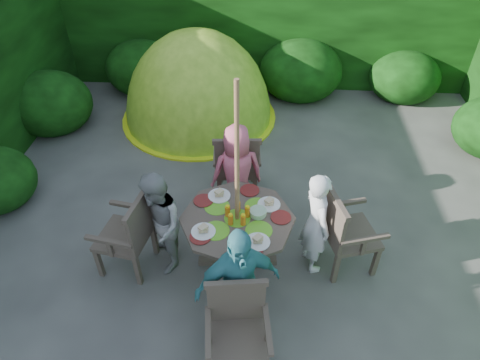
# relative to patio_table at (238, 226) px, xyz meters

# --- Properties ---
(ground) EXTENTS (60.00, 60.00, 0.00)m
(ground) POSITION_rel_patio_table_xyz_m (0.22, 0.62, -0.58)
(ground) COLOR #44423D
(ground) RESTS_ON ground
(hedge_enclosure) EXTENTS (9.00, 9.00, 2.50)m
(hedge_enclosure) POSITION_rel_patio_table_xyz_m (0.22, 1.96, 0.67)
(hedge_enclosure) COLOR black
(hedge_enclosure) RESTS_ON ground
(patio_table) EXTENTS (1.26, 1.26, 0.82)m
(patio_table) POSITION_rel_patio_table_xyz_m (0.00, 0.00, 0.00)
(patio_table) COLOR #3F3329
(patio_table) RESTS_ON ground
(parasol_pole) EXTENTS (0.05, 0.05, 2.20)m
(parasol_pole) POSITION_rel_patio_table_xyz_m (-0.00, -0.00, 0.52)
(parasol_pole) COLOR brown
(parasol_pole) RESTS_ON ground
(garden_chair_right) EXTENTS (0.65, 0.69, 0.96)m
(garden_chair_right) POSITION_rel_patio_table_xyz_m (1.09, 0.07, -0.06)
(garden_chair_right) COLOR #3F3329
(garden_chair_right) RESTS_ON ground
(garden_chair_left) EXTENTS (0.60, 0.65, 0.94)m
(garden_chair_left) POSITION_rel_patio_table_xyz_m (-1.10, -0.11, -0.07)
(garden_chair_left) COLOR #3F3329
(garden_chair_left) RESTS_ON ground
(garden_chair_back) EXTENTS (0.61, 0.55, 0.95)m
(garden_chair_back) POSITION_rel_patio_table_xyz_m (-0.09, 1.09, -0.07)
(garden_chair_back) COLOR #3F3329
(garden_chair_back) RESTS_ON ground
(garden_chair_front) EXTENTS (0.59, 0.54, 0.88)m
(garden_chair_front) POSITION_rel_patio_table_xyz_m (0.08, -1.10, -0.11)
(garden_chair_front) COLOR #3F3329
(garden_chair_front) RESTS_ON ground
(child_right) EXTENTS (0.42, 0.51, 1.22)m
(child_right) POSITION_rel_patio_table_xyz_m (0.79, 0.06, 0.03)
(child_right) COLOR white
(child_right) RESTS_ON ground
(child_left) EXTENTS (0.65, 0.72, 1.20)m
(child_left) POSITION_rel_patio_table_xyz_m (-0.80, -0.06, 0.03)
(child_left) COLOR #979692
(child_left) RESTS_ON ground
(child_back) EXTENTS (0.69, 0.54, 1.24)m
(child_back) POSITION_rel_patio_table_xyz_m (-0.07, 0.80, 0.05)
(child_back) COLOR #DC5B73
(child_back) RESTS_ON ground
(child_front) EXTENTS (0.84, 0.60, 1.32)m
(child_front) POSITION_rel_patio_table_xyz_m (0.06, -0.80, 0.08)
(child_front) COLOR teal
(child_front) RESTS_ON ground
(dome_tent) EXTENTS (2.51, 2.51, 2.86)m
(dome_tent) POSITION_rel_patio_table_xyz_m (-0.85, 3.01, -0.58)
(dome_tent) COLOR #7FB021
(dome_tent) RESTS_ON ground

